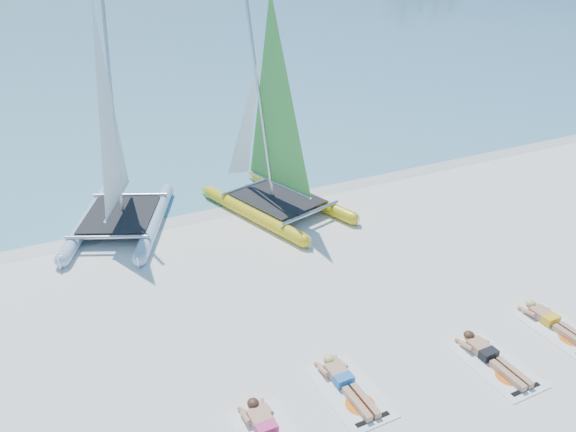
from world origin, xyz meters
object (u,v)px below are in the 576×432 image
object	(u,v)px
catamaran_yellow	(266,141)
towel_d	(558,330)
towel_c	(496,366)
sunbather_c	(490,356)
catamaran_blue	(113,161)
sunbather_a	(268,431)
sunbather_d	(552,321)
sunbather_b	(345,381)
towel_b	(350,392)

from	to	relation	value
catamaran_yellow	towel_d	bearing A→B (deg)	-86.54
towel_c	sunbather_c	bearing A→B (deg)	90.00
catamaran_blue	sunbather_a	size ratio (longest dim) A/B	3.95
sunbather_d	towel_c	bearing A→B (deg)	-168.00
catamaran_blue	sunbather_b	xyz separation A→B (m)	(2.40, -8.69, -1.92)
sunbather_d	sunbather_b	bearing A→B (deg)	175.16
sunbather_b	towel_c	bearing A→B (deg)	-16.12
sunbather_c	sunbather_d	bearing A→B (deg)	6.85
sunbather_c	sunbather_b	bearing A→B (deg)	167.29
sunbather_a	towel_c	xyz separation A→B (m)	(4.84, -0.45, -0.11)
towel_c	sunbather_d	size ratio (longest dim) A/B	1.07
towel_d	sunbather_c	bearing A→B (deg)	-178.41
towel_b	sunbather_d	size ratio (longest dim) A/B	1.07
towel_d	sunbather_a	bearing A→B (deg)	178.36
sunbather_a	sunbather_d	world-z (taller)	same
catamaran_yellow	sunbather_d	xyz separation A→B (m)	(3.05, -8.46, -2.05)
catamaran_yellow	sunbather_d	world-z (taller)	catamaran_yellow
sunbather_b	catamaran_blue	bearing A→B (deg)	105.46
towel_d	towel_c	bearing A→B (deg)	-173.15
sunbather_b	towel_d	bearing A→B (deg)	-6.97
towel_b	towel_c	xyz separation A→B (m)	(3.02, -0.68, 0.00)
sunbather_d	sunbather_a	bearing A→B (deg)	179.95
towel_b	towel_c	size ratio (longest dim) A/B	1.00
towel_c	towel_d	xyz separation A→B (m)	(2.08, 0.25, 0.00)
sunbather_c	sunbather_a	bearing A→B (deg)	176.98
sunbather_c	sunbather_d	xyz separation A→B (m)	(2.08, 0.25, 0.00)
towel_b	sunbather_b	world-z (taller)	sunbather_b
catamaran_blue	sunbather_a	bearing A→B (deg)	-61.61
sunbather_b	towel_c	size ratio (longest dim) A/B	0.93
towel_b	catamaran_yellow	bearing A→B (deg)	75.99
catamaran_blue	towel_d	size ratio (longest dim) A/B	3.69
catamaran_yellow	towel_b	distance (m)	8.74
catamaran_yellow	sunbather_c	world-z (taller)	catamaran_yellow
towel_b	towel_d	distance (m)	5.12
sunbather_b	sunbather_c	size ratio (longest dim) A/B	1.00
towel_c	towel_b	bearing A→B (deg)	167.29
towel_b	sunbather_b	distance (m)	0.22
towel_b	sunbather_d	distance (m)	5.11
sunbather_c	catamaran_yellow	bearing A→B (deg)	96.37
towel_b	sunbather_d	world-z (taller)	sunbather_d
sunbather_a	sunbather_b	size ratio (longest dim) A/B	1.00
sunbather_b	towel_d	distance (m)	5.14
catamaran_blue	towel_c	distance (m)	11.18
catamaran_yellow	towel_c	bearing A→B (deg)	-99.74
towel_b	sunbather_b	xyz separation A→B (m)	(-0.00, 0.19, 0.11)
towel_c	towel_d	world-z (taller)	same
sunbather_a	catamaran_blue	bearing A→B (deg)	93.67
towel_d	sunbather_d	size ratio (longest dim) A/B	1.07
sunbather_b	sunbather_c	world-z (taller)	same
catamaran_yellow	sunbather_c	size ratio (longest dim) A/B	3.98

